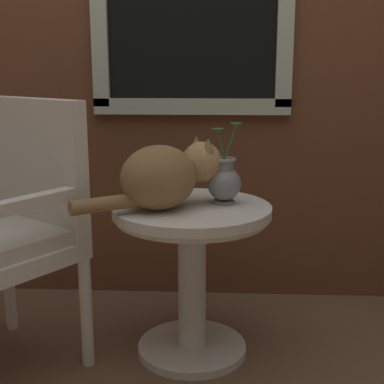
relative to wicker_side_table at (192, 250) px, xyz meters
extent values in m
plane|color=brown|center=(-0.08, -0.18, -0.41)|extent=(6.00, 6.00, 0.00)
cube|color=brown|center=(-0.08, 0.58, 0.89)|extent=(4.00, 0.04, 2.60)
cube|color=beige|center=(-0.03, 0.54, 0.48)|extent=(0.87, 0.03, 0.07)
cylinder|color=silver|center=(0.00, 0.00, -0.39)|extent=(0.41, 0.41, 0.03)
cylinder|color=silver|center=(0.00, 0.00, -0.12)|extent=(0.10, 0.10, 0.51)
cylinder|color=silver|center=(0.00, 0.00, 0.15)|extent=(0.57, 0.57, 0.03)
torus|color=silver|center=(0.00, 0.00, 0.12)|extent=(0.55, 0.55, 0.02)
cylinder|color=silver|center=(-0.76, 0.15, -0.20)|extent=(0.04, 0.04, 0.41)
cylinder|color=silver|center=(-0.37, -0.11, -0.20)|extent=(0.04, 0.04, 0.41)
cube|color=silver|center=(-0.57, 0.01, 0.31)|extent=(0.45, 0.34, 0.49)
cube|color=silver|center=(-0.50, -0.30, 0.24)|extent=(0.30, 0.41, 0.04)
ellipsoid|color=olive|center=(-0.11, -0.06, 0.28)|extent=(0.35, 0.34, 0.23)
sphere|color=tan|center=(0.03, 0.04, 0.32)|extent=(0.15, 0.15, 0.15)
cone|color=olive|center=(0.06, 0.00, 0.39)|extent=(0.05, 0.05, 0.05)
cone|color=olive|center=(0.01, 0.07, 0.39)|extent=(0.05, 0.05, 0.05)
cylinder|color=olive|center=(-0.28, -0.17, 0.21)|extent=(0.23, 0.18, 0.05)
cylinder|color=gray|center=(0.12, 0.04, 0.18)|extent=(0.07, 0.07, 0.01)
ellipsoid|color=gray|center=(0.12, 0.04, 0.24)|extent=(0.12, 0.12, 0.12)
cylinder|color=gray|center=(0.12, 0.04, 0.31)|extent=(0.07, 0.07, 0.04)
torus|color=gray|center=(0.12, 0.04, 0.33)|extent=(0.09, 0.09, 0.01)
cylinder|color=#387533|center=(0.13, 0.03, 0.39)|extent=(0.05, 0.01, 0.13)
cone|color=#387533|center=(0.15, 0.03, 0.45)|extent=(0.04, 0.04, 0.02)
cylinder|color=#387533|center=(0.10, 0.04, 0.38)|extent=(0.03, 0.01, 0.10)
cone|color=#387533|center=(0.09, 0.04, 0.43)|extent=(0.04, 0.04, 0.02)
camera|label=1|loc=(0.10, -1.89, 0.66)|focal=50.93mm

